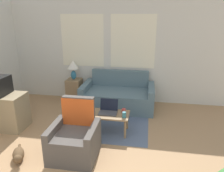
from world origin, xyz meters
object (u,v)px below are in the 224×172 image
object	(u,v)px
cup_navy	(89,110)
cup_white	(124,111)
armchair	(75,139)
coffee_table	(105,116)
cup_yellow	(124,115)
laptop	(108,110)
cat_black	(18,155)
couch	(118,97)
snack_bowl	(90,108)
table_lamp	(73,67)

from	to	relation	value
cup_navy	cup_white	xyz separation A→B (m)	(0.66, 0.12, -0.01)
armchair	coffee_table	size ratio (longest dim) A/B	0.98
cup_yellow	cup_white	xyz separation A→B (m)	(-0.03, 0.19, -0.01)
laptop	cat_black	distance (m)	1.72
couch	laptop	world-z (taller)	couch
armchair	laptop	world-z (taller)	armchair
laptop	armchair	bearing A→B (deg)	-114.65
cat_black	coffee_table	bearing A→B (deg)	103.53
cup_yellow	couch	bearing A→B (deg)	102.31
couch	cup_navy	size ratio (longest dim) A/B	16.30
cup_white	snack_bowl	world-z (taller)	cup_white
snack_bowl	armchair	bearing A→B (deg)	-90.38
couch	armchair	xyz separation A→B (m)	(-0.42, -2.05, 0.01)
couch	cat_black	size ratio (longest dim) A/B	3.22
couch	cup_yellow	world-z (taller)	couch
couch	coffee_table	xyz separation A→B (m)	(-0.09, -1.25, 0.08)
cup_white	couch	bearing A→B (deg)	102.90
cup_navy	cup_white	world-z (taller)	cup_navy
table_lamp	couch	bearing A→B (deg)	-9.38
armchair	cup_yellow	world-z (taller)	armchair
cup_navy	snack_bowl	bearing A→B (deg)	96.34
coffee_table	laptop	xyz separation A→B (m)	(0.06, 0.05, 0.10)
armchair	cup_yellow	size ratio (longest dim) A/B	8.68
armchair	laptop	distance (m)	0.95
coffee_table	laptop	world-z (taller)	laptop
table_lamp	cup_navy	xyz separation A→B (m)	(0.80, -1.48, -0.48)
cup_navy	cat_black	xyz separation A→B (m)	(-0.86, -1.06, -0.35)
cup_yellow	snack_bowl	distance (m)	0.74
couch	cup_yellow	distance (m)	1.41
table_lamp	laptop	size ratio (longest dim) A/B	1.43
couch	cup_white	xyz separation A→B (m)	(0.27, -1.17, 0.17)
cat_black	couch	bearing A→B (deg)	122.27
couch	cup_navy	xyz separation A→B (m)	(-0.39, -1.29, 0.18)
armchair	cup_navy	size ratio (longest dim) A/B	8.68
armchair	snack_bowl	distance (m)	0.92
coffee_table	laptop	distance (m)	0.13
snack_bowl	cat_black	xyz separation A→B (m)	(-0.85, -1.21, -0.32)
couch	cup_white	distance (m)	1.21
table_lamp	coffee_table	world-z (taller)	table_lamp
cup_navy	snack_bowl	distance (m)	0.15
coffee_table	cup_yellow	world-z (taller)	cup_yellow
table_lamp	laptop	bearing A→B (deg)	-50.18
table_lamp	cup_navy	bearing A→B (deg)	-61.74
couch	laptop	size ratio (longest dim) A/B	4.97
coffee_table	cup_yellow	size ratio (longest dim) A/B	8.85
cup_white	coffee_table	bearing A→B (deg)	-166.82
armchair	cat_black	distance (m)	0.91
coffee_table	cat_black	size ratio (longest dim) A/B	1.75
cup_navy	couch	bearing A→B (deg)	73.03
laptop	snack_bowl	distance (m)	0.39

